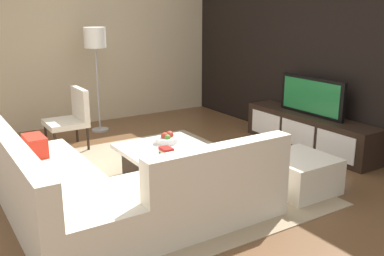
{
  "coord_description": "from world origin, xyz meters",
  "views": [
    {
      "loc": [
        4.18,
        -2.28,
        1.99
      ],
      "look_at": [
        -0.16,
        0.5,
        0.55
      ],
      "focal_mm": 40.75,
      "sensor_mm": 36.0,
      "label": 1
    }
  ],
  "objects_px": {
    "book_stack": "(167,151)",
    "ottoman": "(299,174)",
    "television": "(311,96)",
    "accent_chair_near": "(72,115)",
    "fruit_bowl": "(167,139)",
    "media_console": "(309,132)",
    "sectional_couch": "(110,191)",
    "coffee_table": "(167,162)",
    "floor_lamp": "(95,43)"
  },
  "relations": [
    {
      "from": "ottoman",
      "to": "coffee_table",
      "type": "bearing_deg",
      "value": -136.46
    },
    {
      "from": "media_console",
      "to": "television",
      "type": "relative_size",
      "value": 1.91
    },
    {
      "from": "media_console",
      "to": "book_stack",
      "type": "relative_size",
      "value": 11.93
    },
    {
      "from": "media_console",
      "to": "fruit_bowl",
      "type": "bearing_deg",
      "value": -97.29
    },
    {
      "from": "floor_lamp",
      "to": "ottoman",
      "type": "xyz_separation_m",
      "value": [
        3.55,
        0.96,
        -1.23
      ]
    },
    {
      "from": "coffee_table",
      "to": "accent_chair_near",
      "type": "xyz_separation_m",
      "value": [
        -1.78,
        -0.56,
        0.29
      ]
    },
    {
      "from": "media_console",
      "to": "sectional_couch",
      "type": "bearing_deg",
      "value": -81.16
    },
    {
      "from": "accent_chair_near",
      "to": "fruit_bowl",
      "type": "relative_size",
      "value": 3.11
    },
    {
      "from": "media_console",
      "to": "accent_chair_near",
      "type": "bearing_deg",
      "value": -123.32
    },
    {
      "from": "sectional_couch",
      "to": "floor_lamp",
      "type": "bearing_deg",
      "value": 160.82
    },
    {
      "from": "book_stack",
      "to": "sectional_couch",
      "type": "bearing_deg",
      "value": -65.48
    },
    {
      "from": "sectional_couch",
      "to": "accent_chair_near",
      "type": "relative_size",
      "value": 2.71
    },
    {
      "from": "accent_chair_near",
      "to": "television",
      "type": "bearing_deg",
      "value": 65.18
    },
    {
      "from": "sectional_couch",
      "to": "accent_chair_near",
      "type": "distance_m",
      "value": 2.43
    },
    {
      "from": "ottoman",
      "to": "television",
      "type": "bearing_deg",
      "value": 129.2
    },
    {
      "from": "television",
      "to": "fruit_bowl",
      "type": "xyz_separation_m",
      "value": [
        -0.28,
        -2.19,
        -0.34
      ]
    },
    {
      "from": "television",
      "to": "accent_chair_near",
      "type": "xyz_separation_m",
      "value": [
        -1.88,
        -2.86,
        -0.28
      ]
    },
    {
      "from": "book_stack",
      "to": "ottoman",
      "type": "bearing_deg",
      "value": 52.8
    },
    {
      "from": "sectional_couch",
      "to": "television",
      "type": "bearing_deg",
      "value": 98.84
    },
    {
      "from": "media_console",
      "to": "sectional_couch",
      "type": "relative_size",
      "value": 0.92
    },
    {
      "from": "accent_chair_near",
      "to": "book_stack",
      "type": "xyz_separation_m",
      "value": [
        2.0,
        0.44,
        -0.06
      ]
    },
    {
      "from": "coffee_table",
      "to": "floor_lamp",
      "type": "relative_size",
      "value": 0.62
    },
    {
      "from": "media_console",
      "to": "book_stack",
      "type": "bearing_deg",
      "value": -87.13
    },
    {
      "from": "fruit_bowl",
      "to": "book_stack",
      "type": "relative_size",
      "value": 1.54
    },
    {
      "from": "media_console",
      "to": "floor_lamp",
      "type": "relative_size",
      "value": 1.29
    },
    {
      "from": "sectional_couch",
      "to": "coffee_table",
      "type": "relative_size",
      "value": 2.26
    },
    {
      "from": "sectional_couch",
      "to": "accent_chair_near",
      "type": "height_order",
      "value": "accent_chair_near"
    },
    {
      "from": "sectional_couch",
      "to": "floor_lamp",
      "type": "xyz_separation_m",
      "value": [
        -3.05,
        1.06,
        1.14
      ]
    },
    {
      "from": "accent_chair_near",
      "to": "fruit_bowl",
      "type": "height_order",
      "value": "accent_chair_near"
    },
    {
      "from": "ottoman",
      "to": "fruit_bowl",
      "type": "height_order",
      "value": "fruit_bowl"
    },
    {
      "from": "accent_chair_near",
      "to": "fruit_bowl",
      "type": "bearing_deg",
      "value": 31.08
    },
    {
      "from": "floor_lamp",
      "to": "ottoman",
      "type": "distance_m",
      "value": 3.88
    },
    {
      "from": "accent_chair_near",
      "to": "floor_lamp",
      "type": "xyz_separation_m",
      "value": [
        -0.66,
        0.66,
        0.94
      ]
    },
    {
      "from": "accent_chair_near",
      "to": "fruit_bowl",
      "type": "distance_m",
      "value": 1.73
    },
    {
      "from": "television",
      "to": "book_stack",
      "type": "distance_m",
      "value": 2.44
    },
    {
      "from": "coffee_table",
      "to": "accent_chair_near",
      "type": "distance_m",
      "value": 1.89
    },
    {
      "from": "book_stack",
      "to": "coffee_table",
      "type": "bearing_deg",
      "value": 152.09
    },
    {
      "from": "coffee_table",
      "to": "floor_lamp",
      "type": "xyz_separation_m",
      "value": [
        -2.44,
        0.1,
        1.23
      ]
    },
    {
      "from": "television",
      "to": "accent_chair_near",
      "type": "relative_size",
      "value": 1.3
    },
    {
      "from": "sectional_couch",
      "to": "fruit_bowl",
      "type": "height_order",
      "value": "sectional_couch"
    },
    {
      "from": "media_console",
      "to": "fruit_bowl",
      "type": "distance_m",
      "value": 2.22
    },
    {
      "from": "ottoman",
      "to": "floor_lamp",
      "type": "bearing_deg",
      "value": -164.87
    },
    {
      "from": "coffee_table",
      "to": "floor_lamp",
      "type": "height_order",
      "value": "floor_lamp"
    },
    {
      "from": "sectional_couch",
      "to": "fruit_bowl",
      "type": "relative_size",
      "value": 8.42
    },
    {
      "from": "coffee_table",
      "to": "fruit_bowl",
      "type": "distance_m",
      "value": 0.31
    },
    {
      "from": "accent_chair_near",
      "to": "ottoman",
      "type": "relative_size",
      "value": 1.24
    },
    {
      "from": "media_console",
      "to": "accent_chair_near",
      "type": "xyz_separation_m",
      "value": [
        -1.88,
        -2.86,
        0.24
      ]
    },
    {
      "from": "media_console",
      "to": "coffee_table",
      "type": "xyz_separation_m",
      "value": [
        -0.1,
        -2.3,
        -0.05
      ]
    },
    {
      "from": "sectional_couch",
      "to": "coffee_table",
      "type": "bearing_deg",
      "value": 122.22
    },
    {
      "from": "accent_chair_near",
      "to": "ottoman",
      "type": "height_order",
      "value": "accent_chair_near"
    }
  ]
}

